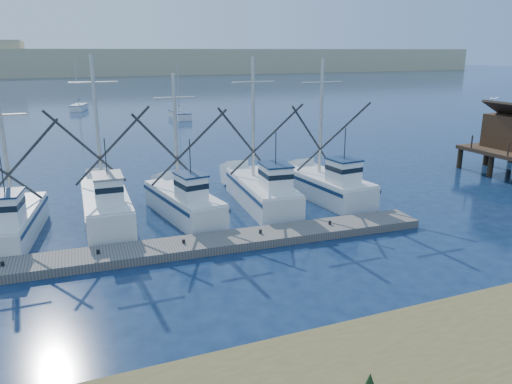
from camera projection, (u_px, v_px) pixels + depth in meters
ground at (383, 277)px, 21.67m from camera, size 500.00×500.00×0.00m
floating_dock at (121, 255)px, 23.43m from camera, size 31.98×3.61×0.43m
dune_ridge at (78, 61)px, 207.13m from camera, size 360.00×60.00×10.00m
trawler_fleet at (112, 209)px, 27.80m from camera, size 31.41×8.94×9.28m
sailboat_near at (180, 115)px, 72.08m from camera, size 1.96×6.36×8.10m
sailboat_far at (79, 107)px, 81.41m from camera, size 3.18×5.09×8.10m
flying_gull at (492, 99)px, 32.62m from camera, size 1.08×0.20×0.20m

